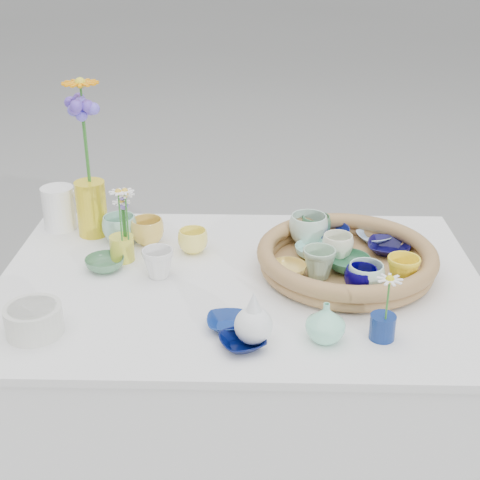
{
  "coord_description": "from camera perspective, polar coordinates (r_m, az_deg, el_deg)",
  "views": [
    {
      "loc": [
        0.04,
        -1.52,
        1.6
      ],
      "look_at": [
        0.0,
        0.02,
        0.87
      ],
      "focal_mm": 50.0,
      "sensor_mm": 36.0,
      "label": 1
    }
  ],
  "objects": [
    {
      "name": "wicker_tray",
      "position": [
        1.78,
        9.07,
        -1.61
      ],
      "size": [
        0.47,
        0.47,
        0.08
      ],
      "primitive_type": null,
      "color": "brown",
      "rests_on": "display_table"
    },
    {
      "name": "tray_ceramic_0",
      "position": [
        1.92,
        7.45,
        0.5
      ],
      "size": [
        0.16,
        0.16,
        0.04
      ],
      "primitive_type": "imported",
      "rotation": [
        0.0,
        0.0,
        -0.34
      ],
      "color": "navy",
      "rests_on": "wicker_tray"
    },
    {
      "name": "tray_ceramic_1",
      "position": [
        1.88,
        12.58,
        -0.65
      ],
      "size": [
        0.14,
        0.14,
        0.03
      ],
      "primitive_type": "imported",
      "rotation": [
        0.0,
        0.0,
        -0.23
      ],
      "color": "black",
      "rests_on": "wicker_tray"
    },
    {
      "name": "tray_ceramic_2",
      "position": [
        1.71,
        13.72,
        -2.6
      ],
      "size": [
        0.09,
        0.09,
        0.08
      ],
      "primitive_type": "imported",
      "rotation": [
        0.0,
        0.0,
        0.13
      ],
      "color": "yellow",
      "rests_on": "wicker_tray"
    },
    {
      "name": "tray_ceramic_3",
      "position": [
        1.76,
        9.22,
        -1.99
      ],
      "size": [
        0.13,
        0.13,
        0.04
      ],
      "primitive_type": "imported",
      "rotation": [
        0.0,
        0.0,
        0.19
      ],
      "color": "#33704B",
      "rests_on": "wicker_tray"
    },
    {
      "name": "tray_ceramic_4",
      "position": [
        1.71,
        6.75,
        -1.99
      ],
      "size": [
        0.11,
        0.11,
        0.08
      ],
      "primitive_type": "imported",
      "rotation": [
        0.0,
        0.0,
        -0.31
      ],
      "color": "#90B191",
      "rests_on": "wicker_tray"
    },
    {
      "name": "tray_ceramic_5",
      "position": [
        1.82,
        6.32,
        -0.97
      ],
      "size": [
        0.11,
        0.11,
        0.03
      ],
      "primitive_type": "imported",
      "rotation": [
        0.0,
        0.0,
        -0.09
      ],
      "color": "#96D8CB",
      "rests_on": "wicker_tray"
    },
    {
      "name": "tray_ceramic_6",
      "position": [
        1.88,
        5.85,
        0.9
      ],
      "size": [
        0.11,
        0.11,
        0.09
      ],
      "primitive_type": "imported",
      "rotation": [
        0.0,
        0.0,
        0.03
      ],
      "color": "silver",
      "rests_on": "wicker_tray"
    },
    {
      "name": "tray_ceramic_7",
      "position": [
        1.82,
        8.33,
        -0.53
      ],
      "size": [
        0.11,
        0.11,
        0.07
      ],
      "primitive_type": "imported",
      "rotation": [
        0.0,
        0.0,
        -0.28
      ],
      "color": "white",
      "rests_on": "wicker_tray"
    },
    {
      "name": "tray_ceramic_8",
      "position": [
        1.94,
        11.34,
        0.23
      ],
      "size": [
        0.12,
        0.12,
        0.02
      ],
      "primitive_type": "imported",
      "rotation": [
        0.0,
        0.0,
        0.31
      ],
      "color": "#9ABAE0",
      "rests_on": "wicker_tray"
    },
    {
      "name": "tray_ceramic_9",
      "position": [
        1.66,
        10.28,
        -3.38
      ],
      "size": [
        0.1,
        0.1,
        0.06
      ],
      "primitive_type": "imported",
      "rotation": [
        0.0,
        0.0,
        0.29
      ],
      "color": "#050047",
      "rests_on": "wicker_tray"
    },
    {
      "name": "tray_ceramic_10",
      "position": [
        1.72,
        4.12,
        -2.54
      ],
      "size": [
        0.12,
        0.12,
        0.03
      ],
      "primitive_type": "imported",
      "rotation": [
        0.0,
        0.0,
        -0.35
      ],
      "color": "#DFBD59",
      "rests_on": "wicker_tray"
    },
    {
      "name": "tray_ceramic_11",
      "position": [
        1.67,
        10.67,
        -3.16
      ],
      "size": [
        0.09,
        0.09,
        0.07
      ],
      "primitive_type": "imported",
      "rotation": [
        0.0,
        0.0,
        0.02
      ],
      "color": "silver",
      "rests_on": "wicker_tray"
    },
    {
      "name": "tray_ceramic_12",
      "position": [
        1.93,
        6.49,
        1.14
      ],
      "size": [
        0.1,
        0.1,
        0.07
      ],
      "primitive_type": "imported",
      "rotation": [
        0.0,
        0.0,
        0.25
      ],
      "color": "#3E744C",
      "rests_on": "wicker_tray"
    },
    {
      "name": "loose_ceramic_0",
      "position": [
        1.94,
        -7.91,
        0.74
      ],
      "size": [
        0.13,
        0.13,
        0.08
      ],
      "primitive_type": "imported",
      "rotation": [
        0.0,
        0.0,
        -0.42
      ],
      "color": "gold",
      "rests_on": "display_table"
    },
    {
      "name": "loose_ceramic_1",
      "position": [
        1.88,
        -4.04,
        -0.08
      ],
      "size": [
        0.1,
        0.1,
        0.07
      ],
      "primitive_type": "imported",
      "rotation": [
        0.0,
        0.0,
        0.28
      ],
      "color": "#FFEC61",
      "rests_on": "display_table"
    },
    {
      "name": "loose_ceramic_2",
      "position": [
        1.82,
        -11.46,
        -2.0
      ],
      "size": [
        0.12,
        0.12,
        0.03
      ],
      "primitive_type": "imported",
      "rotation": [
        0.0,
        0.0,
        -0.18
      ],
      "color": "#477652",
      "rests_on": "display_table"
    },
    {
      "name": "loose_ceramic_3",
      "position": [
        1.75,
        -7.0,
        -1.97
      ],
      "size": [
        0.1,
        0.1,
        0.08
      ],
      "primitive_type": "imported",
      "rotation": [
        0.0,
        0.0,
        -0.16
      ],
      "color": "silver",
      "rests_on": "display_table"
    },
    {
      "name": "loose_ceramic_4",
      "position": [
        1.54,
        -1.07,
        -7.07
      ],
      "size": [
        0.1,
        0.1,
        0.02
      ],
      "primitive_type": "imported",
      "rotation": [
        0.0,
        0.0,
        0.06
      ],
      "color": "navy",
      "rests_on": "display_table"
    },
    {
      "name": "loose_ceramic_5",
      "position": [
        1.96,
        -10.23,
        0.95
      ],
      "size": [
        0.1,
        0.1,
        0.08
      ],
      "primitive_type": "imported",
      "rotation": [
        0.0,
        0.0,
        -0.05
      ],
      "color": "#91CAB4",
      "rests_on": "display_table"
    },
    {
      "name": "loose_ceramic_6",
      "position": [
        1.47,
        0.21,
        -8.7
      ],
      "size": [
        0.13,
        0.13,
        0.02
      ],
      "primitive_type": "imported",
      "rotation": [
        0.0,
        0.0,
        0.38
      ],
      "color": "#040B39",
      "rests_on": "display_table"
    },
    {
      "name": "fluted_bowl",
      "position": [
        1.58,
        -17.19,
        -6.53
      ],
      "size": [
        0.16,
        0.16,
        0.07
      ],
      "primitive_type": null,
      "rotation": [
        0.0,
        0.0,
        -0.24
      ],
      "color": "silver",
      "rests_on": "display_table"
    },
    {
      "name": "bud_vase_paleblue",
      "position": [
        1.46,
        1.17,
        -6.55
      ],
      "size": [
        0.1,
        0.1,
        0.13
      ],
      "primitive_type": null,
      "rotation": [
        0.0,
        0.0,
        -0.18
      ],
      "color": "white",
      "rests_on": "display_table"
    },
    {
      "name": "bud_vase_seafoam",
      "position": [
        1.49,
        7.32,
        -6.96
      ],
      "size": [
        0.11,
        0.11,
        0.09
      ],
      "primitive_type": "imported",
      "rotation": [
        0.0,
        0.0,
        -0.34
      ],
      "color": "#8DE7C0",
      "rests_on": "display_table"
    },
    {
      "name": "bud_vase_cobalt",
      "position": [
        1.53,
        12.06,
        -7.26
      ],
      "size": [
        0.06,
        0.06,
        0.06
      ],
      "primitive_type": "cylinder",
      "rotation": [
        0.0,
        0.0,
        0.09
      ],
      "color": "navy",
      "rests_on": "display_table"
    },
    {
      "name": "single_daisy",
      "position": [
        1.47,
        12.49,
        -4.98
      ],
      "size": [
        0.07,
        0.07,
        0.12
      ],
      "primitive_type": null,
      "rotation": [
        0.0,
        0.0,
        -0.09
      ],
      "color": "white",
      "rests_on": "bud_vase_cobalt"
    },
    {
      "name": "tall_vase_yellow",
      "position": [
        2.01,
        -12.54,
        2.65
      ],
      "size": [
        0.1,
        0.1,
        0.17
      ],
      "primitive_type": "cylinder",
      "rotation": [
        0.0,
        0.0,
        -0.12
      ],
      "color": "gold",
      "rests_on": "display_table"
    },
    {
      "name": "gerbera",
      "position": [
        1.94,
        -13.06,
        8.82
      ],
      "size": [
        0.12,
        0.12,
        0.3
      ],
      "primitive_type": null,
      "rotation": [
        0.0,
        0.0,
        0.07
      ],
      "color": "#FF9102",
      "rests_on": "tall_vase_yellow"
    },
    {
      "name": "hydrangea",
      "position": [
        1.95,
        -13.06,
        7.86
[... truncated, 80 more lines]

